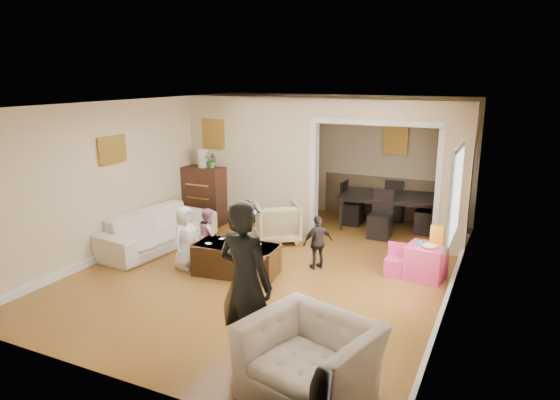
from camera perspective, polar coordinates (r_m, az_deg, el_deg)
The scene contains 27 objects.
floor at distance 8.19m, azimuth -0.60°, elevation -7.45°, with size 7.00×7.00×0.00m, color #A6712A.
partition_left at distance 9.99m, azimuth -3.21°, elevation 4.25°, with size 2.75×0.18×2.60m, color #C8B992.
partition_right at distance 8.86m, azimuth 19.27°, elevation 2.18°, with size 0.55×0.18×2.60m, color #C8B992.
partition_header at distance 8.95m, azimuth 10.98°, elevation 10.12°, with size 2.22×0.18×0.35m, color #C8B992.
window_pane at distance 6.64m, azimuth 19.45°, elevation 0.57°, with size 0.03×0.95×1.10m, color white.
framed_art_partition at distance 10.25m, azimuth -7.62°, elevation 7.50°, with size 0.45×0.03×0.55m, color brown.
framed_art_sofa_wall at distance 8.78m, azimuth -18.63°, elevation 5.45°, with size 0.03×0.55×0.40m, color brown.
framed_art_alcove at distance 10.61m, azimuth 13.05°, elevation 6.67°, with size 0.45×0.03×0.55m, color brown.
sofa at distance 9.17m, azimuth -13.81°, elevation -3.28°, with size 2.28×0.89×0.67m, color silver.
armchair_back at distance 9.24m, azimuth -0.31°, elevation -2.54°, with size 0.77×0.79×0.72m, color #C5B989.
armchair_front at distance 4.98m, azimuth 3.46°, elevation -17.89°, with size 1.16×1.02×0.76m, color silver.
dresser at distance 10.40m, azimuth -8.62°, elevation 0.52°, with size 0.86×0.49×1.19m, color #351B10.
table_lamp at distance 10.24m, azimuth -8.78°, elevation 4.73°, with size 0.22×0.22×0.36m, color beige.
potted_plant at distance 10.14m, azimuth -7.84°, elevation 4.53°, with size 0.28×0.24×0.31m, color #31652D.
coffee_table at distance 7.80m, azimuth -4.96°, elevation -6.76°, with size 1.27×0.63×0.48m, color #331F10.
coffee_cup at distance 7.62m, azimuth -4.54°, elevation -4.98°, with size 0.11×0.11×0.10m, color silver.
play_table at distance 7.92m, azimuth 16.35°, elevation -6.81°, with size 0.54×0.54×0.52m, color #FF4391.
cereal_box at distance 7.87m, azimuth 17.53°, elevation -3.87°, with size 0.20×0.07×0.30m, color yellow.
cyan_cup at distance 7.79m, azimuth 15.71°, elevation -4.77°, with size 0.08×0.08×0.08m, color #26BFC2.
toy_block at distance 7.95m, azimuth 15.78°, elevation -4.49°, with size 0.08×0.06×0.05m, color red.
play_bowl at distance 7.71m, azimuth 16.71°, elevation -5.16°, with size 0.21×0.21×0.05m, color white.
dining_table at distance 10.21m, azimuth 12.25°, elevation -1.36°, with size 1.95×1.09×0.69m, color black.
adult_person at distance 5.28m, azimuth -3.98°, elevation -9.48°, with size 0.66×0.43×1.80m, color black.
child_kneel_a at distance 8.04m, azimuth -10.80°, elevation -4.26°, with size 0.50×0.33×1.02m, color white.
child_kneel_b at distance 8.33m, azimuth -8.13°, elevation -3.96°, with size 0.44×0.34×0.90m, color #D08294.
child_toddler at distance 7.95m, azimuth 4.34°, elevation -4.85°, with size 0.51×0.21×0.87m, color black.
craft_papers at distance 7.69m, azimuth -4.98°, elevation -5.18°, with size 0.89×0.51×0.00m.
Camera 1 is at (3.33, -6.85, 3.02)m, focal length 32.00 mm.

